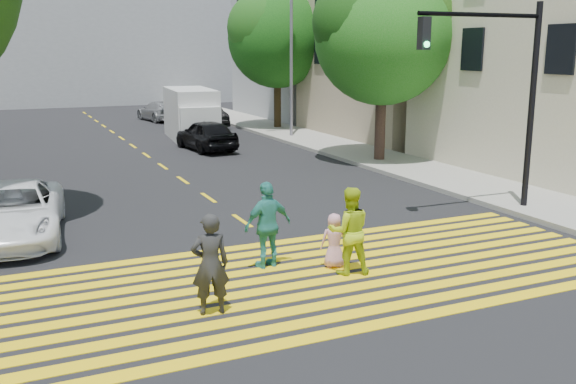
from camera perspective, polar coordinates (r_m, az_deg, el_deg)
ground at (r=12.09m, az=5.94°, el=-9.33°), size 120.00×120.00×0.00m
sidewalk_right at (r=28.80m, az=5.61°, el=3.66°), size 3.00×60.00×0.15m
crosswalk at (r=13.13m, az=3.13°, el=-7.45°), size 13.40×5.30×0.01m
lane_line at (r=32.97m, az=-14.12°, el=4.34°), size 0.12×34.40×0.01m
building_right_tan at (r=35.37m, az=11.88°, el=13.11°), size 10.00×10.00×10.00m
building_right_grey at (r=44.75m, az=3.37°, el=13.17°), size 10.00×10.00×10.00m
backdrop_block at (r=57.96m, az=-19.16°, el=13.36°), size 30.00×8.00×12.00m
tree_right_near at (r=26.03m, az=8.60°, el=14.17°), size 6.97×6.69×7.82m
tree_right_far at (r=36.88m, az=-0.88°, el=13.96°), size 6.10×5.55×8.01m
pedestrian_man at (r=11.11m, az=-6.93°, el=-6.41°), size 0.71×0.51×1.80m
pedestrian_woman at (r=13.05m, az=5.46°, el=-3.47°), size 1.04×0.91×1.81m
pedestrian_child at (r=13.50m, az=4.12°, el=-4.33°), size 0.65×0.51×1.16m
pedestrian_extra at (r=13.37m, az=-1.80°, el=-2.95°), size 1.13×0.59×1.84m
white_sedan at (r=16.78m, az=-23.28°, el=-1.66°), size 2.79×5.05×1.34m
dark_car_near at (r=29.48m, az=-7.29°, el=5.06°), size 2.09×4.29×1.41m
silver_car at (r=42.39m, az=-11.38°, el=7.07°), size 2.41×4.56×1.26m
dark_car_parked at (r=38.63m, az=-7.27°, el=6.83°), size 1.55×4.33×1.42m
white_van at (r=33.11m, az=-8.55°, el=6.72°), size 2.55×5.59×2.56m
traffic_signal at (r=18.32m, az=18.59°, el=9.49°), size 3.92×0.34×5.75m
street_lamp at (r=32.97m, az=0.00°, el=13.54°), size 2.00×0.30×8.83m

